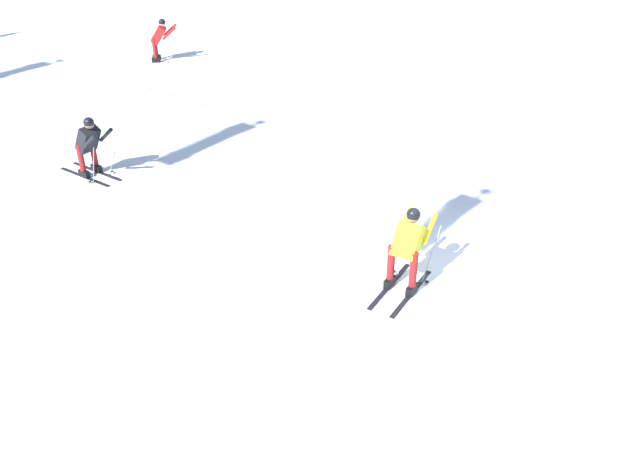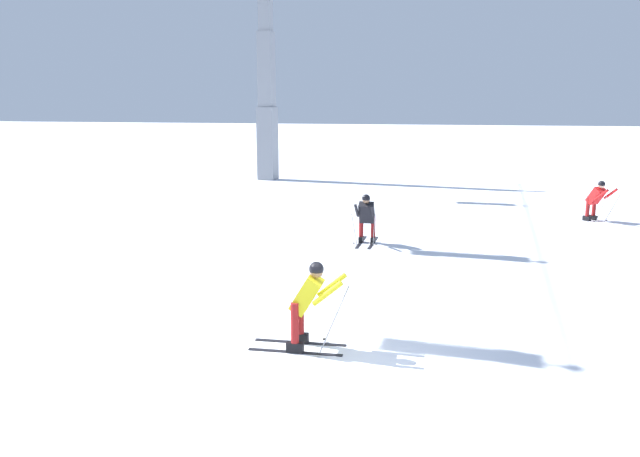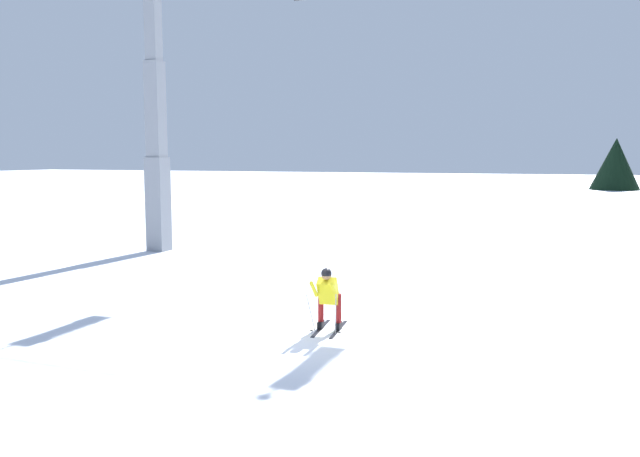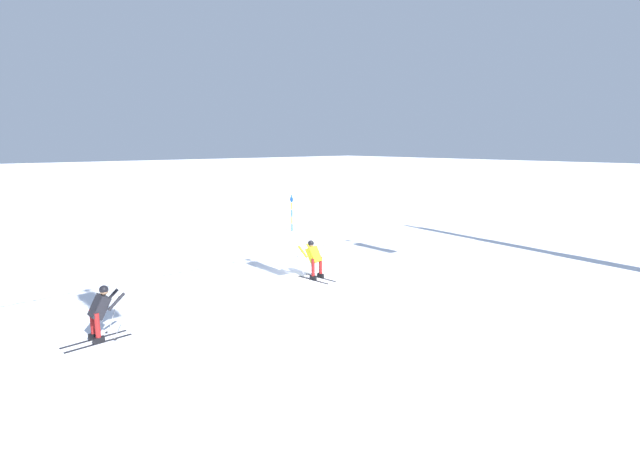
# 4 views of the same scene
# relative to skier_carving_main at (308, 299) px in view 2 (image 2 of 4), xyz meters

# --- Properties ---
(ground_plane) EXTENTS (260.00, 260.00, 0.00)m
(ground_plane) POSITION_rel_skier_carving_main_xyz_m (-0.70, -0.88, -0.85)
(ground_plane) COLOR white
(skier_carving_main) EXTENTS (0.77, 1.64, 1.61)m
(skier_carving_main) POSITION_rel_skier_carving_main_xyz_m (0.00, 0.00, 0.00)
(skier_carving_main) COLOR black
(skier_carving_main) RESTS_ON ground_plane
(lift_tower_far) EXTENTS (0.91, 2.74, 12.22)m
(lift_tower_far) POSITION_rel_skier_carving_main_xyz_m (22.06, 9.06, 4.17)
(lift_tower_far) COLOR gray
(lift_tower_far) RESTS_ON ground_plane
(skier_distant_uphill) EXTENTS (1.69, 0.72, 1.59)m
(skier_distant_uphill) POSITION_rel_skier_carving_main_xyz_m (7.88, 0.66, -0.01)
(skier_distant_uphill) COLOR black
(skier_distant_uphill) RESTS_ON ground_plane
(skier_distant_downhill) EXTENTS (1.58, 1.55, 1.57)m
(skier_distant_downhill) POSITION_rel_skier_carving_main_xyz_m (13.50, -6.24, -0.03)
(skier_distant_downhill) COLOR white
(skier_distant_downhill) RESTS_ON ground_plane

